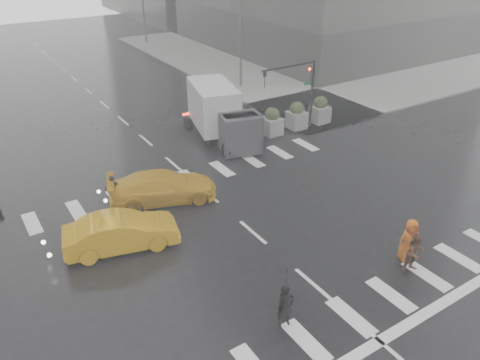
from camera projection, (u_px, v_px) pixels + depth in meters
ground at (253, 232)px, 20.49m from camera, size 120.00×120.00×0.00m
sidewalk_ne at (322, 73)px, 42.68m from camera, size 35.00×35.00×0.15m
road_markings at (253, 232)px, 20.49m from camera, size 18.00×48.00×0.01m
traffic_signal_pole at (301, 83)px, 29.17m from camera, size 4.45×0.42×4.50m
street_lamp_near at (239, 26)px, 36.62m from camera, size 2.15×0.22×9.00m
planter_west at (272, 122)px, 29.42m from camera, size 1.10×1.10×1.80m
planter_mid at (297, 116)px, 30.37m from camera, size 1.10×1.10×1.80m
planter_east at (320, 110)px, 31.33m from camera, size 1.10×1.10×1.80m
pedestrian_black at (287, 287)px, 14.98m from camera, size 1.15×1.16×2.43m
pedestrian_brown at (415, 253)px, 17.83m from camera, size 0.86×0.70×1.66m
pedestrian_orange at (409, 240)px, 18.38m from camera, size 1.07×0.91×1.85m
pedestrian_far_a at (114, 191)px, 22.13m from camera, size 1.00×0.71×1.57m
pedestrian_far_b at (246, 139)px, 27.25m from camera, size 1.31×1.17×1.78m
taxi_mid at (121, 232)px, 19.16m from camera, size 4.87×2.66×1.52m
taxi_rear at (163, 187)px, 22.56m from camera, size 4.96×3.40×1.49m
box_truck at (220, 113)px, 28.62m from camera, size 2.35×6.26×3.33m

